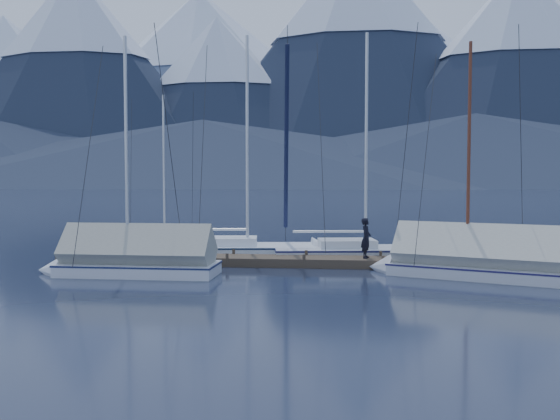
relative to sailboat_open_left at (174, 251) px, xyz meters
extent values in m
plane|color=black|center=(5.15, -4.89, -0.14)|extent=(1000.00, 1000.00, 0.00)
cone|color=#475675|center=(-254.85, 415.11, 64.86)|extent=(308.00, 308.00, 130.00)
cone|color=silver|center=(-254.85, 415.11, 103.06)|extent=(133.24, 133.24, 54.60)
cone|color=#475675|center=(-104.85, 435.11, 74.86)|extent=(352.00, 352.00, 150.00)
cone|color=silver|center=(-104.85, 435.11, 118.86)|extent=(152.28, 152.28, 63.00)
cone|color=#475675|center=(45.15, 425.11, 69.86)|extent=(330.00, 330.00, 140.00)
cone|color=silver|center=(45.15, 425.11, 110.96)|extent=(142.76, 142.76, 58.80)
cone|color=#192133|center=(-134.85, 280.11, 57.36)|extent=(190.00, 190.00, 115.00)
cone|color=silver|center=(-134.85, 280.11, 91.21)|extent=(82.19, 82.19, 48.30)
cone|color=#192133|center=(-59.85, 290.11, 44.86)|extent=(171.00, 171.00, 90.00)
cone|color=silver|center=(-59.85, 290.11, 71.46)|extent=(73.97, 73.97, 37.80)
cone|color=#192133|center=(15.15, 305.11, 67.36)|extent=(228.00, 228.00, 135.00)
cone|color=#192133|center=(95.15, 285.11, 54.86)|extent=(190.00, 190.00, 110.00)
cone|color=silver|center=(95.15, 285.11, 87.26)|extent=(82.19, 82.19, 46.20)
cone|color=#192133|center=(-54.85, 235.11, 14.86)|extent=(416.00, 416.00, 30.00)
cone|color=#192133|center=(65.15, 240.11, 15.86)|extent=(390.00, 390.00, 32.00)
cube|color=#382D23|center=(5.15, -2.89, 0.03)|extent=(18.00, 1.50, 0.34)
cube|color=black|center=(-0.85, -2.89, -0.19)|extent=(3.00, 1.30, 0.30)
cube|color=black|center=(5.15, -2.89, -0.19)|extent=(3.00, 1.30, 0.30)
cube|color=black|center=(11.15, -2.89, -0.19)|extent=(3.00, 1.30, 0.30)
cylinder|color=#382D23|center=(-2.85, -2.19, 0.21)|extent=(0.12, 0.12, 0.35)
cylinder|color=#382D23|center=(-2.85, -3.59, 0.21)|extent=(0.12, 0.12, 0.35)
cylinder|color=#382D23|center=(0.15, -2.19, 0.21)|extent=(0.12, 0.12, 0.35)
cylinder|color=#382D23|center=(0.15, -3.59, 0.21)|extent=(0.12, 0.12, 0.35)
cylinder|color=#382D23|center=(3.15, -2.19, 0.21)|extent=(0.12, 0.12, 0.35)
cylinder|color=#382D23|center=(3.15, -3.59, 0.21)|extent=(0.12, 0.12, 0.35)
cylinder|color=#382D23|center=(6.15, -2.19, 0.21)|extent=(0.12, 0.12, 0.35)
cylinder|color=#382D23|center=(6.15, -3.59, 0.21)|extent=(0.12, 0.12, 0.35)
cylinder|color=#382D23|center=(9.15, -2.19, 0.21)|extent=(0.12, 0.12, 0.35)
cylinder|color=#382D23|center=(9.15, -3.59, 0.21)|extent=(0.12, 0.12, 0.35)
cylinder|color=#382D23|center=(12.15, -2.19, 0.21)|extent=(0.12, 0.12, 0.35)
cylinder|color=#382D23|center=(12.15, -3.59, 0.21)|extent=(0.12, 0.12, 0.35)
cube|color=white|center=(-0.73, -0.22, -0.04)|extent=(5.38, 3.12, 0.56)
cube|color=white|center=(-0.73, -0.22, -0.29)|extent=(4.43, 2.16, 0.26)
cube|color=navy|center=(-0.73, -0.22, 0.20)|extent=(5.44, 3.15, 0.05)
cone|color=white|center=(2.08, 0.64, -0.04)|extent=(1.37, 1.84, 1.63)
cube|color=white|center=(-0.97, -0.30, 0.37)|extent=(2.06, 1.66, 0.26)
cylinder|color=#B2B7BF|center=(-0.40, -0.12, 3.65)|extent=(0.10, 0.10, 6.81)
cylinder|color=#B2B7BF|center=(-1.54, -0.47, 0.75)|extent=(2.22, 0.75, 0.08)
cylinder|color=#26262B|center=(0.82, 0.25, 3.65)|extent=(0.77, 2.47, 6.82)
cube|color=white|center=(2.99, -0.42, 0.00)|extent=(7.08, 3.08, 0.75)
cube|color=white|center=(2.99, -0.42, -0.34)|extent=(5.94, 1.94, 0.34)
cube|color=#172945|center=(2.99, -0.42, 0.32)|extent=(7.16, 3.11, 0.07)
cone|color=white|center=(6.91, 0.05, 0.00)|extent=(1.51, 2.33, 2.20)
cube|color=white|center=(2.65, -0.46, 0.55)|extent=(2.57, 1.87, 0.34)
cylinder|color=#B2B7BF|center=(3.44, -0.37, 4.95)|extent=(0.14, 0.14, 9.15)
cylinder|color=#B2B7BF|center=(1.85, -0.56, 1.06)|extent=(3.08, 0.47, 0.10)
cylinder|color=#26262B|center=(5.15, -0.16, 4.95)|extent=(0.44, 3.44, 9.16)
cube|color=silver|center=(8.15, -0.76, 0.00)|extent=(7.05, 3.18, 0.75)
cube|color=silver|center=(8.15, -0.76, -0.34)|extent=(5.90, 2.03, 0.34)
cube|color=#191B4D|center=(8.15, -0.76, 0.31)|extent=(7.12, 3.22, 0.07)
cone|color=silver|center=(12.02, -0.22, 0.00)|extent=(1.54, 2.33, 2.18)
cube|color=silver|center=(7.81, -0.81, 0.54)|extent=(2.58, 1.90, 0.34)
cylinder|color=#B2B7BF|center=(8.60, -0.70, 4.90)|extent=(0.14, 0.14, 9.07)
cylinder|color=#B2B7BF|center=(7.03, -0.92, 1.05)|extent=(3.04, 0.52, 0.10)
cylinder|color=#26262B|center=(10.28, -0.47, 4.90)|extent=(0.50, 3.40, 9.07)
cube|color=silver|center=(12.33, -5.07, -0.02)|extent=(6.35, 4.14, 0.64)
cube|color=silver|center=(12.33, -5.07, -0.31)|extent=(5.17, 2.92, 0.29)
cube|color=#201B51|center=(12.33, -5.07, 0.25)|extent=(6.42, 4.18, 0.06)
cone|color=silver|center=(9.13, -3.83, -0.02)|extent=(1.72, 2.29, 2.04)
cylinder|color=#592819|center=(11.97, -4.93, 4.16)|extent=(0.12, 0.12, 7.73)
cylinder|color=#592819|center=(13.23, -5.42, 0.88)|extent=(2.55, 1.05, 0.09)
cylinder|color=#26262B|center=(10.57, -4.39, 4.16)|extent=(1.11, 2.82, 7.74)
cube|color=#ACACA1|center=(12.33, -5.07, 0.68)|extent=(6.09, 4.06, 2.16)
cube|color=silver|center=(0.39, -5.83, -0.02)|extent=(5.61, 2.06, 0.66)
cube|color=silver|center=(0.39, -5.83, -0.32)|extent=(4.76, 1.15, 0.30)
cube|color=#19224D|center=(0.39, -5.83, 0.26)|extent=(5.66, 2.08, 0.06)
cone|color=silver|center=(-2.85, -5.80, -0.02)|extent=(1.12, 1.93, 1.92)
cylinder|color=#B2B7BF|center=(-0.01, -5.83, 4.30)|extent=(0.12, 0.12, 7.98)
cylinder|color=#B2B7BF|center=(1.39, -5.85, 0.91)|extent=(2.51, 0.12, 0.09)
cylinder|color=#26262B|center=(-1.40, -5.82, 4.30)|extent=(0.05, 2.82, 7.99)
cube|color=gray|center=(0.39, -5.83, 0.71)|extent=(5.33, 2.09, 2.03)
imported|color=black|center=(8.53, -2.92, 0.99)|extent=(0.49, 0.64, 1.57)
camera|label=1|loc=(7.59, -26.14, 3.29)|focal=38.00mm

